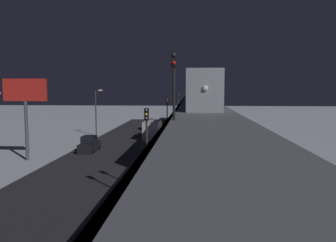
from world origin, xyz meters
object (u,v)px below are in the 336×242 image
Objects in this scene: sedan_black at (89,145)px; traffic_light_far at (175,106)px; rail_signal at (174,73)px; traffic_light_near at (147,138)px; traffic_light_distant at (179,102)px; traffic_light_mid at (167,115)px; commercial_billboard at (25,98)px; subway_train at (198,89)px; box_truck at (153,130)px; sedan_red at (149,125)px.

traffic_light_far is (-9.30, -28.30, 3.41)m from sedan_black.
rail_signal is 7.35m from traffic_light_near.
rail_signal reaches higher than traffic_light_distant.
traffic_light_near is (-9.30, 15.83, 3.41)m from sedan_black.
traffic_light_mid and traffic_light_far have the same top height.
traffic_light_far is (0.00, -44.13, 0.00)m from traffic_light_near.
commercial_billboard is at bearing 66.70° from traffic_light_far.
traffic_light_mid is (2.32, -27.36, -4.55)m from rail_signal.
sedan_black is 0.65× the size of traffic_light_mid.
subway_train is at bearing -137.24° from sedan_black.
traffic_light_near is at bearing -66.29° from rail_signal.
box_truck is (7.06, 0.65, -6.45)m from subway_train.
box_truck is 1.16× the size of traffic_light_far.
rail_signal is 25.39m from sedan_black.
rail_signal is 0.97× the size of sedan_black.
sedan_black is at bearing -101.27° from sedan_red.
sedan_black is 0.65× the size of traffic_light_distant.
traffic_light_near is 0.72× the size of commercial_billboard.
traffic_light_near and traffic_light_distant have the same top height.
traffic_light_near is 1.00× the size of traffic_light_far.
traffic_light_far is at bearing -90.00° from traffic_light_mid.
sedan_red is at bearing 80.23° from traffic_light_distant.
sedan_black is at bearing 71.81° from traffic_light_far.
sedan_red is 0.71× the size of traffic_light_far.
sedan_black is 0.91× the size of sedan_red.
subway_train reaches higher than traffic_light_near.
sedan_red is 17.81m from traffic_light_mid.
sedan_black is at bearing 33.84° from traffic_light_mid.
sedan_black is 0.47× the size of commercial_billboard.
rail_signal is 0.88× the size of sedan_red.
traffic_light_near reaches higher than sedan_black.
traffic_light_mid is 22.07m from traffic_light_far.
subway_train is at bearing 96.60° from traffic_light_distant.
rail_signal is at bearing 92.69° from traffic_light_far.
box_truck is 38.58m from traffic_light_distant.
traffic_light_distant is (0.00, -22.07, 0.00)m from traffic_light_far.
box_truck is 0.83× the size of commercial_billboard.
traffic_light_near is 18.06m from commercial_billboard.
traffic_light_near and traffic_light_mid have the same top height.
rail_signal reaches higher than traffic_light_far.
subway_train reaches higher than sedan_red.
commercial_billboard is (5.23, 5.44, 6.04)m from sedan_black.
subway_train is at bearing -174.75° from box_truck.
traffic_light_distant is (0.00, -44.13, 0.00)m from traffic_light_mid.
rail_signal reaches higher than traffic_light_mid.
box_truck is 1.16× the size of traffic_light_mid.
box_truck is 1.16× the size of traffic_light_near.
traffic_light_distant reaches higher than sedan_black.
sedan_black is 0.56× the size of box_truck.
subway_train is at bearing -98.72° from traffic_light_near.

